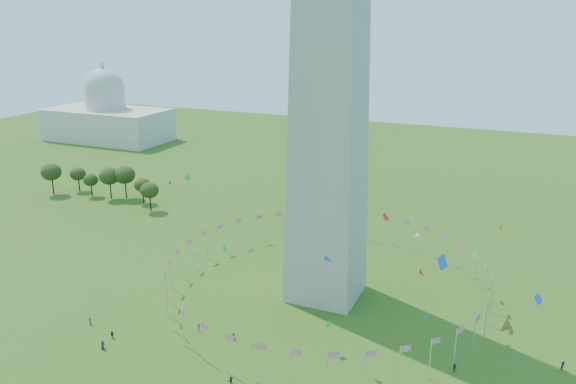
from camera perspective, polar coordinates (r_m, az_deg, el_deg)
name	(u,v)px	position (r m, az deg, el deg)	size (l,w,h in m)	color
flag_ring	(326,278)	(145.08, 3.86, -8.70)	(80.24, 80.24, 9.00)	silver
capitol_building	(105,100)	(340.21, -18.06, 8.85)	(70.00, 35.00, 46.00)	beige
kites_aloft	(363,277)	(110.57, 7.66, -8.55)	(102.58, 78.84, 34.99)	red
tree_line_west	(105,185)	(230.09, -18.14, 0.72)	(55.81, 16.31, 12.82)	#344A18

